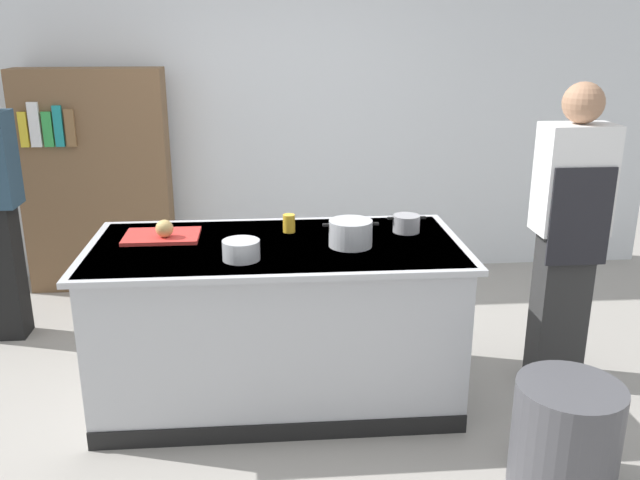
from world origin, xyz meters
The scene contains 12 objects.
ground_plane centered at (0.00, 0.00, 0.00)m, with size 10.00×10.00×0.00m, color #9E9991.
back_wall centered at (0.00, 2.10, 1.50)m, with size 6.40×0.12×3.00m, color silver.
counter_island centered at (0.00, 0.00, 0.47)m, with size 1.98×0.98×0.90m.
cutting_board centered at (-0.61, 0.15, 0.91)m, with size 0.40×0.28×0.02m, color red.
onion centered at (-0.59, 0.10, 0.97)m, with size 0.09×0.09×0.09m, color tan.
stock_pot centered at (0.39, -0.07, 0.97)m, with size 0.29×0.23×0.14m.
sauce_pan centered at (0.73, 0.15, 0.95)m, with size 0.21×0.15×0.10m.
mixing_bowl centered at (-0.17, -0.24, 0.95)m, with size 0.19×0.19×0.10m, color #B7BABF.
juice_cup centered at (0.08, 0.21, 0.95)m, with size 0.07×0.07×0.10m, color yellow.
trash_bin centered at (1.25, -0.90, 0.26)m, with size 0.47×0.47×0.52m, color #4C4C51.
person_chef centered at (1.63, 0.08, 0.91)m, with size 0.38×0.25×1.72m.
bookshelf centered at (-1.34, 1.80, 0.85)m, with size 1.10×0.31×1.70m.
Camera 1 is at (-0.04, -3.37, 2.00)m, focal length 37.70 mm.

